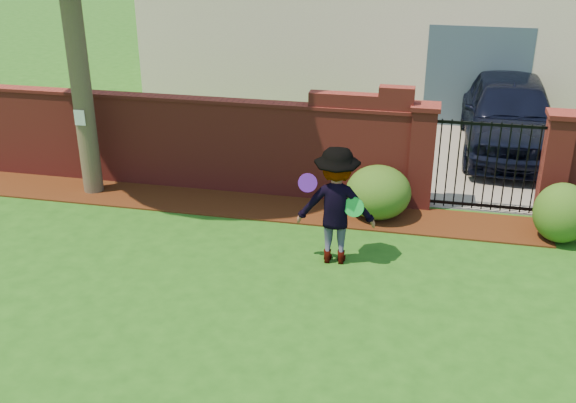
% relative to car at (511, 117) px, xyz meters
% --- Properties ---
extents(ground, '(80.00, 80.00, 0.01)m').
position_rel_car_xyz_m(ground, '(-4.16, -7.17, -0.83)').
color(ground, '#1D4E13').
rests_on(ground, ground).
extents(mulch_bed, '(11.10, 1.08, 0.03)m').
position_rel_car_xyz_m(mulch_bed, '(-5.11, -3.84, -0.81)').
color(mulch_bed, '#331609').
rests_on(mulch_bed, ground).
extents(brick_wall, '(8.70, 0.31, 2.16)m').
position_rel_car_xyz_m(brick_wall, '(-6.17, -3.17, 0.10)').
color(brick_wall, maroon).
rests_on(brick_wall, ground).
extents(pillar_left, '(0.50, 0.50, 1.88)m').
position_rel_car_xyz_m(pillar_left, '(-1.76, -3.17, 0.13)').
color(pillar_left, maroon).
rests_on(pillar_left, ground).
extents(pillar_right, '(0.50, 0.50, 1.88)m').
position_rel_car_xyz_m(pillar_right, '(0.44, -3.17, 0.13)').
color(pillar_right, maroon).
rests_on(pillar_right, ground).
extents(iron_gate, '(1.78, 0.03, 1.60)m').
position_rel_car_xyz_m(iron_gate, '(-0.66, -3.17, 0.03)').
color(iron_gate, black).
rests_on(iron_gate, ground).
extents(driveway, '(3.20, 8.00, 0.01)m').
position_rel_car_xyz_m(driveway, '(-0.66, 0.83, -0.82)').
color(driveway, slate).
rests_on(driveway, ground).
extents(car, '(1.97, 4.84, 1.65)m').
position_rel_car_xyz_m(car, '(0.00, 0.00, 0.00)').
color(car, black).
rests_on(car, ground).
extents(paper_notice, '(0.20, 0.01, 0.28)m').
position_rel_car_xyz_m(paper_notice, '(-7.76, -3.96, 0.68)').
color(paper_notice, white).
rests_on(paper_notice, tree).
extents(shrub_left, '(1.12, 1.12, 0.92)m').
position_rel_car_xyz_m(shrub_left, '(-2.43, -3.77, -0.36)').
color(shrub_left, '#1E4B16').
rests_on(shrub_left, ground).
extents(shrub_middle, '(0.89, 0.89, 0.98)m').
position_rel_car_xyz_m(shrub_middle, '(0.50, -4.06, -0.33)').
color(shrub_middle, '#1E4B16').
rests_on(shrub_middle, ground).
extents(man, '(1.21, 0.75, 1.81)m').
position_rel_car_xyz_m(man, '(-2.93, -5.49, 0.08)').
color(man, gray).
rests_on(man, ground).
extents(frisbee_purple, '(0.29, 0.16, 0.28)m').
position_rel_car_xyz_m(frisbee_purple, '(-3.32, -5.66, 0.50)').
color(frisbee_purple, '#5D1CB0').
rests_on(frisbee_purple, man).
extents(frisbee_green, '(0.30, 0.10, 0.30)m').
position_rel_car_xyz_m(frisbee_green, '(-2.65, -5.61, 0.16)').
color(frisbee_green, green).
rests_on(frisbee_green, man).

